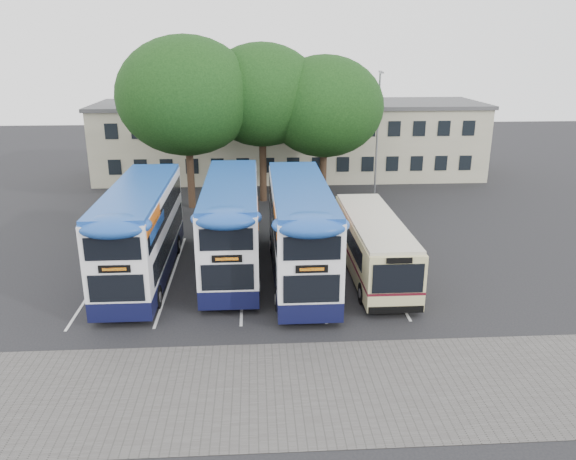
{
  "coord_description": "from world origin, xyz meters",
  "views": [
    {
      "loc": [
        -3.08,
        -20.92,
        10.92
      ],
      "look_at": [
        -1.5,
        5.0,
        2.25
      ],
      "focal_mm": 35.0,
      "sensor_mm": 36.0,
      "label": 1
    }
  ],
  "objects_px": {
    "tree_left": "(186,96)",
    "bus_single": "(373,242)",
    "bus_dd_mid": "(232,221)",
    "bus_dd_left": "(141,228)",
    "tree_right": "(324,107)",
    "lamp_post": "(378,127)",
    "tree_mid": "(262,95)",
    "bus_dd_right": "(300,227)"
  },
  "relations": [
    {
      "from": "tree_right",
      "to": "bus_dd_left",
      "type": "distance_m",
      "value": 17.42
    },
    {
      "from": "tree_left",
      "to": "tree_right",
      "type": "height_order",
      "value": "tree_left"
    },
    {
      "from": "bus_dd_mid",
      "to": "bus_dd_left",
      "type": "bearing_deg",
      "value": -169.14
    },
    {
      "from": "bus_dd_left",
      "to": "bus_dd_right",
      "type": "relative_size",
      "value": 0.98
    },
    {
      "from": "bus_dd_left",
      "to": "bus_single",
      "type": "distance_m",
      "value": 11.27
    },
    {
      "from": "lamp_post",
      "to": "tree_right",
      "type": "xyz_separation_m",
      "value": [
        -4.17,
        -1.64,
        1.67
      ]
    },
    {
      "from": "tree_right",
      "to": "bus_single",
      "type": "height_order",
      "value": "tree_right"
    },
    {
      "from": "tree_mid",
      "to": "bus_single",
      "type": "distance_m",
      "value": 16.01
    },
    {
      "from": "lamp_post",
      "to": "bus_dd_right",
      "type": "bearing_deg",
      "value": -114.24
    },
    {
      "from": "tree_left",
      "to": "tree_mid",
      "type": "bearing_deg",
      "value": 16.04
    },
    {
      "from": "bus_dd_mid",
      "to": "bus_single",
      "type": "height_order",
      "value": "bus_dd_mid"
    },
    {
      "from": "tree_mid",
      "to": "bus_single",
      "type": "bearing_deg",
      "value": -69.82
    },
    {
      "from": "tree_left",
      "to": "bus_single",
      "type": "height_order",
      "value": "tree_left"
    },
    {
      "from": "tree_right",
      "to": "bus_dd_mid",
      "type": "xyz_separation_m",
      "value": [
        -6.09,
        -12.49,
        -4.26
      ]
    },
    {
      "from": "lamp_post",
      "to": "bus_single",
      "type": "xyz_separation_m",
      "value": [
        -3.33,
        -15.3,
        -3.45
      ]
    },
    {
      "from": "lamp_post",
      "to": "bus_dd_mid",
      "type": "xyz_separation_m",
      "value": [
        -10.27,
        -14.13,
        -2.59
      ]
    },
    {
      "from": "tree_left",
      "to": "bus_single",
      "type": "xyz_separation_m",
      "value": [
        10.15,
        -12.54,
        -5.98
      ]
    },
    {
      "from": "bus_single",
      "to": "tree_mid",
      "type": "bearing_deg",
      "value": 110.18
    },
    {
      "from": "tree_left",
      "to": "bus_dd_right",
      "type": "bearing_deg",
      "value": -62.76
    },
    {
      "from": "tree_mid",
      "to": "bus_dd_left",
      "type": "xyz_separation_m",
      "value": [
        -6.1,
        -13.64,
        -5.03
      ]
    },
    {
      "from": "tree_left",
      "to": "bus_dd_left",
      "type": "distance_m",
      "value": 13.28
    },
    {
      "from": "bus_dd_left",
      "to": "bus_dd_right",
      "type": "xyz_separation_m",
      "value": [
        7.62,
        -0.48,
        0.05
      ]
    },
    {
      "from": "tree_left",
      "to": "tree_right",
      "type": "relative_size",
      "value": 1.12
    },
    {
      "from": "tree_left",
      "to": "bus_single",
      "type": "distance_m",
      "value": 17.2
    },
    {
      "from": "tree_left",
      "to": "bus_dd_mid",
      "type": "distance_m",
      "value": 12.88
    },
    {
      "from": "tree_mid",
      "to": "tree_right",
      "type": "xyz_separation_m",
      "value": [
        4.3,
        -0.33,
        -0.77
      ]
    },
    {
      "from": "tree_left",
      "to": "bus_dd_right",
      "type": "distance_m",
      "value": 15.14
    },
    {
      "from": "lamp_post",
      "to": "bus_single",
      "type": "relative_size",
      "value": 0.93
    },
    {
      "from": "lamp_post",
      "to": "tree_mid",
      "type": "bearing_deg",
      "value": -171.16
    },
    {
      "from": "bus_dd_right",
      "to": "bus_single",
      "type": "relative_size",
      "value": 1.14
    },
    {
      "from": "tree_left",
      "to": "bus_dd_right",
      "type": "height_order",
      "value": "tree_left"
    },
    {
      "from": "tree_mid",
      "to": "bus_dd_mid",
      "type": "height_order",
      "value": "tree_mid"
    },
    {
      "from": "bus_dd_left",
      "to": "tree_right",
      "type": "bearing_deg",
      "value": 52.01
    },
    {
      "from": "lamp_post",
      "to": "tree_mid",
      "type": "relative_size",
      "value": 0.82
    },
    {
      "from": "tree_right",
      "to": "bus_dd_right",
      "type": "bearing_deg",
      "value": -101.4
    },
    {
      "from": "bus_dd_right",
      "to": "tree_right",
      "type": "bearing_deg",
      "value": 78.6
    },
    {
      "from": "bus_dd_mid",
      "to": "tree_left",
      "type": "bearing_deg",
      "value": 105.78
    },
    {
      "from": "tree_left",
      "to": "lamp_post",
      "type": "bearing_deg",
      "value": 11.56
    },
    {
      "from": "bus_dd_mid",
      "to": "bus_single",
      "type": "relative_size",
      "value": 1.12
    },
    {
      "from": "tree_right",
      "to": "bus_dd_left",
      "type": "height_order",
      "value": "tree_right"
    },
    {
      "from": "tree_right",
      "to": "bus_dd_left",
      "type": "relative_size",
      "value": 0.94
    },
    {
      "from": "lamp_post",
      "to": "tree_mid",
      "type": "xyz_separation_m",
      "value": [
        -8.47,
        -1.32,
        2.44
      ]
    }
  ]
}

